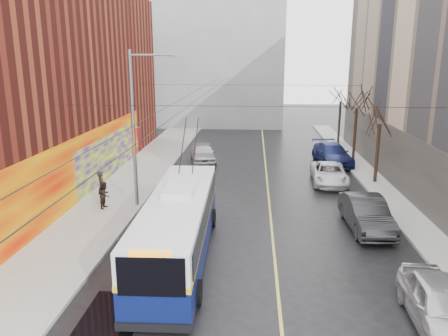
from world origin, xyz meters
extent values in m
plane|color=black|center=(0.00, 0.00, 0.00)|extent=(140.00, 140.00, 0.00)
cube|color=gray|center=(-8.00, 12.00, 0.07)|extent=(4.00, 60.00, 0.15)
cube|color=gray|center=(9.00, 12.00, 0.07)|extent=(2.00, 60.00, 0.15)
cube|color=#BFB74C|center=(1.50, 14.00, 0.00)|extent=(0.12, 50.00, 0.01)
cube|color=#4F150F|center=(-16.00, 14.00, 7.00)|extent=(12.00, 36.00, 14.00)
cube|color=red|center=(-9.96, 10.00, 2.00)|extent=(0.08, 28.00, 4.00)
cube|color=#37059A|center=(-9.92, 16.00, 1.60)|extent=(0.06, 12.00, 3.20)
cube|color=#4C4742|center=(9.97, 14.00, 2.00)|extent=(0.06, 36.00, 4.00)
cube|color=gray|center=(-6.00, 45.00, 9.00)|extent=(20.00, 12.00, 18.00)
cylinder|color=slate|center=(-6.30, 10.00, 4.50)|extent=(0.20, 0.20, 9.00)
cube|color=maroon|center=(-5.95, 10.00, 4.20)|extent=(0.04, 0.60, 1.10)
cylinder|color=slate|center=(-5.10, 10.00, 8.70)|extent=(2.40, 0.10, 0.10)
cube|color=slate|center=(-4.00, 10.00, 8.60)|extent=(0.50, 0.22, 0.12)
cylinder|color=black|center=(-3.80, 15.00, 6.20)|extent=(0.02, 60.00, 0.02)
cylinder|color=black|center=(-2.80, 15.00, 6.20)|extent=(0.02, 60.00, 0.02)
cylinder|color=black|center=(0.00, 6.00, 6.40)|extent=(18.00, 0.02, 0.02)
cylinder|color=black|center=(0.00, 22.00, 6.40)|extent=(18.00, 0.02, 0.02)
cylinder|color=black|center=(9.00, 16.00, 2.10)|extent=(0.24, 0.24, 4.20)
cylinder|color=black|center=(9.00, 23.00, 2.24)|extent=(0.24, 0.24, 4.48)
cylinder|color=black|center=(9.00, 30.00, 2.18)|extent=(0.24, 0.24, 4.37)
cube|color=black|center=(-4.24, -0.98, 0.00)|extent=(1.99, 2.89, 0.01)
ellipsoid|color=slate|center=(-3.14, 10.04, 8.05)|extent=(0.44, 0.20, 0.12)
ellipsoid|color=slate|center=(-1.86, 11.52, 7.79)|extent=(0.44, 0.20, 0.12)
ellipsoid|color=slate|center=(-3.05, 9.76, 7.14)|extent=(0.44, 0.20, 0.12)
cube|color=#091145|center=(-2.69, 3.50, 0.88)|extent=(2.67, 11.21, 1.40)
cube|color=silver|center=(-2.69, 3.50, 2.19)|extent=(2.67, 11.21, 1.21)
cube|color=gold|center=(-2.69, 3.50, 1.58)|extent=(2.70, 11.25, 0.20)
cube|color=black|center=(-2.57, -2.09, 2.05)|extent=(2.14, 0.08, 1.30)
cube|color=black|center=(-2.82, 9.09, 2.05)|extent=(2.14, 0.08, 1.12)
cube|color=black|center=(-3.92, 3.47, 2.09)|extent=(0.26, 10.23, 0.93)
cube|color=black|center=(-1.47, 3.53, 2.09)|extent=(0.26, 10.23, 0.93)
cube|color=silver|center=(-2.71, 4.43, 2.93)|extent=(1.36, 2.82, 0.28)
cube|color=black|center=(-2.57, -2.13, 0.33)|extent=(2.42, 0.17, 0.28)
cylinder|color=black|center=(-3.82, -0.25, 0.47)|extent=(0.30, 0.94, 0.93)
cylinder|color=black|center=(-1.40, -0.19, 0.47)|extent=(0.30, 0.94, 0.93)
cylinder|color=black|center=(-3.98, 7.19, 0.47)|extent=(0.30, 0.94, 0.93)
cylinder|color=black|center=(-1.57, 7.25, 0.47)|extent=(0.30, 0.94, 0.93)
cylinder|color=black|center=(-3.11, 7.68, 4.28)|extent=(0.13, 3.23, 2.29)
cylinder|color=black|center=(-2.46, 7.69, 4.28)|extent=(0.13, 3.23, 2.29)
imported|color=silver|center=(6.62, -0.97, 0.80)|extent=(2.10, 4.77, 1.60)
imported|color=#27272A|center=(6.29, 7.44, 0.84)|extent=(1.97, 5.16, 1.68)
imported|color=white|center=(5.80, 15.87, 0.70)|extent=(2.57, 5.15, 1.40)
imported|color=navy|center=(7.00, 21.75, 0.83)|extent=(3.08, 5.99, 1.66)
imported|color=#A9A9AE|center=(-3.70, 21.28, 0.84)|extent=(2.81, 5.20, 1.68)
imported|color=black|center=(-8.52, 10.39, 1.08)|extent=(0.66, 0.79, 1.86)
imported|color=black|center=(-7.95, 9.30, 0.93)|extent=(0.65, 0.80, 1.55)
camera|label=1|loc=(0.49, -13.99, 8.55)|focal=35.00mm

